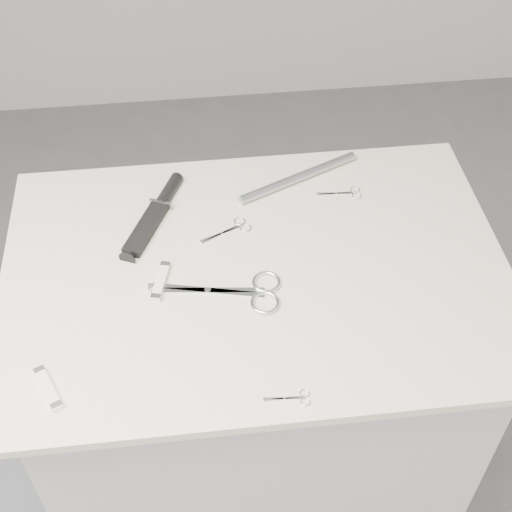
{
  "coord_description": "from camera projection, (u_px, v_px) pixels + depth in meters",
  "views": [
    {
      "loc": [
        -0.11,
        -0.95,
        1.95
      ],
      "look_at": [
        0.0,
        0.03,
        0.92
      ],
      "focal_mm": 50.0,
      "sensor_mm": 36.0,
      "label": 1
    }
  ],
  "objects": [
    {
      "name": "ground",
      "position": [
        256.0,
        485.0,
        2.07
      ],
      "size": [
        4.0,
        4.0,
        0.01
      ],
      "primitive_type": "cube",
      "color": "slate",
      "rests_on": "ground"
    },
    {
      "name": "plinth",
      "position": [
        256.0,
        399.0,
        1.74
      ],
      "size": [
        0.9,
        0.6,
        0.9
      ],
      "primitive_type": "cube",
      "color": "beige",
      "rests_on": "ground"
    },
    {
      "name": "display_board",
      "position": [
        256.0,
        272.0,
        1.41
      ],
      "size": [
        1.0,
        0.7,
        0.02
      ],
      "primitive_type": "cube",
      "color": "beige",
      "rests_on": "plinth"
    },
    {
      "name": "large_shears",
      "position": [
        245.0,
        292.0,
        1.36
      ],
      "size": [
        0.25,
        0.11,
        0.01
      ],
      "rotation": [
        0.0,
        0.0,
        -0.17
      ],
      "color": "white",
      "rests_on": "display_board"
    },
    {
      "name": "embroidery_scissors_a",
      "position": [
        233.0,
        229.0,
        1.48
      ],
      "size": [
        0.11,
        0.07,
        0.0
      ],
      "rotation": [
        0.0,
        0.0,
        0.44
      ],
      "color": "white",
      "rests_on": "display_board"
    },
    {
      "name": "embroidery_scissors_b",
      "position": [
        346.0,
        193.0,
        1.56
      ],
      "size": [
        0.1,
        0.04,
        0.0
      ],
      "rotation": [
        0.0,
        0.0,
        -0.06
      ],
      "color": "white",
      "rests_on": "display_board"
    },
    {
      "name": "tiny_scissors",
      "position": [
        294.0,
        398.0,
        1.2
      ],
      "size": [
        0.08,
        0.03,
        0.0
      ],
      "rotation": [
        0.0,
        0.0,
        -0.06
      ],
      "color": "white",
      "rests_on": "display_board"
    },
    {
      "name": "sheathed_knife",
      "position": [
        157.0,
        210.0,
        1.51
      ],
      "size": [
        0.14,
        0.24,
        0.03
      ],
      "rotation": [
        0.0,
        0.0,
        1.14
      ],
      "color": "black",
      "rests_on": "display_board"
    },
    {
      "name": "pocket_knife_a",
      "position": [
        161.0,
        281.0,
        1.37
      ],
      "size": [
        0.04,
        0.1,
        0.01
      ],
      "rotation": [
        0.0,
        0.0,
        1.32
      ],
      "color": "white",
      "rests_on": "display_board"
    },
    {
      "name": "pocket_knife_b",
      "position": [
        48.0,
        388.0,
        1.2
      ],
      "size": [
        0.06,
        0.09,
        0.01
      ],
      "rotation": [
        0.0,
        0.0,
        2.0
      ],
      "color": "white",
      "rests_on": "display_board"
    },
    {
      "name": "metal_rail",
      "position": [
        299.0,
        177.0,
        1.58
      ],
      "size": [
        0.28,
        0.14,
        0.02
      ],
      "primitive_type": "cylinder",
      "rotation": [
        0.0,
        1.57,
        0.43
      ],
      "color": "#979A9F",
      "rests_on": "display_board"
    }
  ]
}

